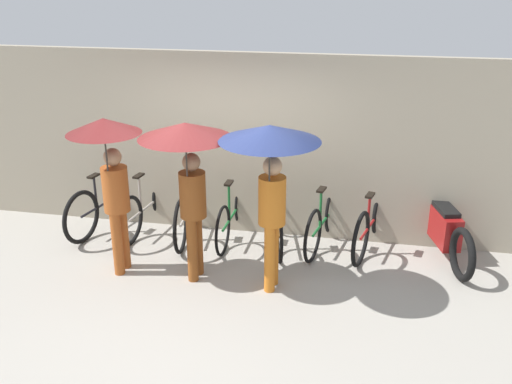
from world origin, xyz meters
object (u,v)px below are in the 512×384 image
at_px(parked_bicycle_5, 323,220).
at_px(pedestrian_trailing, 270,159).
at_px(parked_bicycle_2, 188,209).
at_px(parked_bicycle_3, 233,213).
at_px(parked_bicycle_1, 148,205).
at_px(motorcycle, 443,228).
at_px(parked_bicycle_4, 276,219).
at_px(parked_bicycle_6, 371,223).
at_px(pedestrian_leading, 109,159).
at_px(pedestrian_center, 188,156).
at_px(parked_bicycle_0, 105,202).

bearing_deg(parked_bicycle_5, pedestrian_trailing, 170.07).
relative_size(parked_bicycle_2, parked_bicycle_3, 1.04).
xyz_separation_m(parked_bicycle_1, motorcycle, (4.18, 0.00, 0.01)).
distance_m(parked_bicycle_3, parked_bicycle_4, 0.65).
bearing_deg(parked_bicycle_1, parked_bicycle_4, -86.49).
bearing_deg(parked_bicycle_2, parked_bicycle_6, -95.10).
relative_size(parked_bicycle_2, parked_bicycle_4, 1.07).
distance_m(pedestrian_leading, pedestrian_center, 0.97).
bearing_deg(pedestrian_leading, pedestrian_trailing, -179.04).
bearing_deg(parked_bicycle_3, parked_bicycle_4, -95.50).
height_order(pedestrian_center, motorcycle, pedestrian_center).
height_order(parked_bicycle_2, parked_bicycle_4, parked_bicycle_2).
height_order(parked_bicycle_0, parked_bicycle_1, parked_bicycle_0).
height_order(parked_bicycle_4, pedestrian_trailing, pedestrian_trailing).
distance_m(parked_bicycle_6, pedestrian_center, 2.80).
height_order(parked_bicycle_0, pedestrian_leading, pedestrian_leading).
height_order(parked_bicycle_2, pedestrian_trailing, pedestrian_trailing).
bearing_deg(pedestrian_leading, parked_bicycle_0, -56.56).
distance_m(pedestrian_leading, pedestrian_trailing, 1.95).
height_order(pedestrian_trailing, motorcycle, pedestrian_trailing).
height_order(pedestrian_leading, motorcycle, pedestrian_leading).
bearing_deg(pedestrian_trailing, parked_bicycle_4, -80.11).
bearing_deg(pedestrian_center, parked_bicycle_6, -144.12).
relative_size(parked_bicycle_3, pedestrian_center, 0.86).
xyz_separation_m(parked_bicycle_1, pedestrian_leading, (0.12, -1.33, 1.16)).
bearing_deg(pedestrian_center, parked_bicycle_1, -46.08).
distance_m(pedestrian_leading, motorcycle, 4.43).
bearing_deg(pedestrian_center, parked_bicycle_4, -120.28).
relative_size(parked_bicycle_3, parked_bicycle_5, 1.04).
height_order(parked_bicycle_6, pedestrian_center, pedestrian_center).
distance_m(parked_bicycle_3, pedestrian_leading, 2.10).
distance_m(parked_bicycle_5, pedestrian_trailing, 1.94).
relative_size(parked_bicycle_5, pedestrian_leading, 0.82).
bearing_deg(parked_bicycle_1, parked_bicycle_0, 100.82).
distance_m(parked_bicycle_6, pedestrian_trailing, 2.22).
relative_size(pedestrian_leading, motorcycle, 1.04).
bearing_deg(parked_bicycle_2, parked_bicycle_1, 78.42).
bearing_deg(parked_bicycle_0, parked_bicycle_5, -78.92).
distance_m(parked_bicycle_5, pedestrian_leading, 3.02).
height_order(parked_bicycle_2, parked_bicycle_5, parked_bicycle_5).
bearing_deg(motorcycle, parked_bicycle_2, 76.62).
xyz_separation_m(parked_bicycle_0, parked_bicycle_5, (3.23, 0.01, -0.02)).
bearing_deg(parked_bicycle_1, pedestrian_center, -133.96).
bearing_deg(parked_bicycle_1, motorcycle, -83.48).
bearing_deg(parked_bicycle_6, parked_bicycle_0, 104.60).
height_order(parked_bicycle_5, pedestrian_leading, pedestrian_leading).
distance_m(parked_bicycle_0, parked_bicycle_5, 3.23).
bearing_deg(parked_bicycle_3, pedestrian_trailing, -149.53).
distance_m(parked_bicycle_3, parked_bicycle_5, 1.29).
height_order(parked_bicycle_2, pedestrian_center, pedestrian_center).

